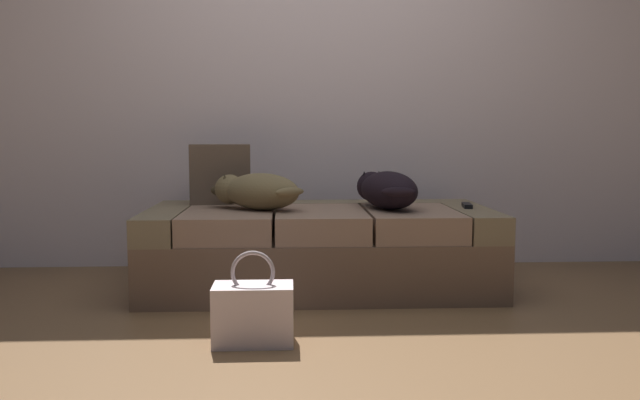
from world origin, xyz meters
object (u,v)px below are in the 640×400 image
couch (320,248)px  dog_dark (386,189)px  dog_tan (256,191)px  tv_remote (467,205)px  handbag (253,313)px  throw_pillow (220,174)px

couch → dog_dark: bearing=-4.1°
dog_tan → tv_remote: 1.15m
dog_tan → handbag: size_ratio=1.43×
couch → dog_tan: size_ratio=3.40×
tv_remote → throw_pillow: bearing=178.8°
dog_tan → throw_pillow: 0.37m
dog_dark → throw_pillow: bearing=163.7°
dog_tan → dog_dark: bearing=1.7°
dog_dark → throw_pillow: 0.95m
dog_tan → couch: bearing=7.8°
couch → dog_tan: (-0.34, -0.05, 0.32)m
handbag → tv_remote: bearing=39.4°
throw_pillow → handbag: bearing=-78.0°
couch → dog_tan: bearing=-172.2°
couch → tv_remote: tv_remote is taller
dog_tan → handbag: 0.96m
dog_dark → handbag: dog_dark is taller
tv_remote → throw_pillow: 1.39m
handbag → throw_pillow: bearing=102.0°
couch → dog_tan: 0.47m
dog_dark → throw_pillow: throw_pillow is taller
couch → throw_pillow: size_ratio=5.41×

